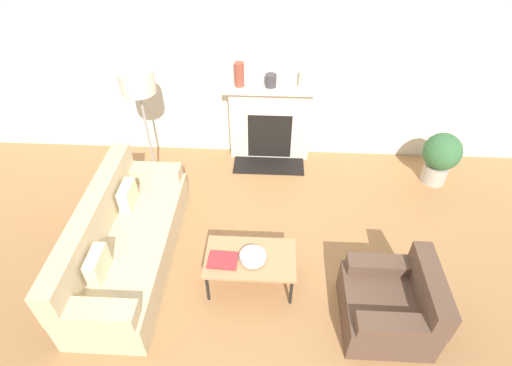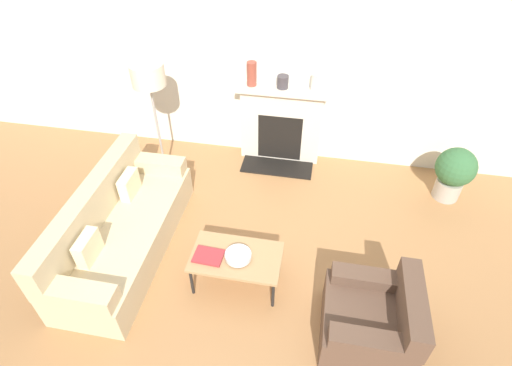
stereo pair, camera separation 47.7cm
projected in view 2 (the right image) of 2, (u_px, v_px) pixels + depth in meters
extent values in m
plane|color=#A87547|center=(226.00, 289.00, 4.18)|extent=(18.00, 18.00, 0.00)
cube|color=silver|center=(268.00, 57.00, 5.12)|extent=(18.00, 0.06, 2.90)
cube|color=beige|center=(281.00, 126.00, 5.59)|extent=(1.12, 0.20, 1.06)
cube|color=black|center=(280.00, 138.00, 5.62)|extent=(0.61, 0.04, 0.69)
cube|color=black|center=(277.00, 167.00, 5.72)|extent=(1.00, 0.40, 0.02)
cube|color=beige|center=(282.00, 91.00, 5.20)|extent=(1.24, 0.28, 0.05)
cube|color=#CCB78E|center=(128.00, 237.00, 4.46)|extent=(0.82, 2.13, 0.41)
cube|color=#CCB78E|center=(91.00, 206.00, 4.22)|extent=(0.20, 2.13, 0.44)
cube|color=#CCB78E|center=(76.00, 294.00, 3.55)|extent=(0.75, 0.22, 0.18)
cube|color=#CCB78E|center=(155.00, 164.00, 4.98)|extent=(0.75, 0.22, 0.18)
cube|color=beige|center=(88.00, 248.00, 3.89)|extent=(0.12, 0.32, 0.28)
cube|color=beige|center=(129.00, 184.00, 4.61)|extent=(0.12, 0.32, 0.28)
cube|color=brown|center=(366.00, 323.00, 3.66)|extent=(0.80, 0.81, 0.39)
cube|color=brown|center=(412.00, 307.00, 3.38)|extent=(0.18, 0.81, 0.32)
cube|color=brown|center=(370.00, 278.00, 3.73)|extent=(0.72, 0.18, 0.13)
cube|color=brown|center=(373.00, 342.00, 3.25)|extent=(0.72, 0.18, 0.13)
cube|color=tan|center=(236.00, 257.00, 4.00)|extent=(0.91, 0.54, 0.03)
cylinder|color=black|center=(192.00, 282.00, 4.02)|extent=(0.03, 0.03, 0.38)
cylinder|color=black|center=(273.00, 295.00, 3.90)|extent=(0.03, 0.03, 0.38)
cylinder|color=black|center=(204.00, 247.00, 4.36)|extent=(0.03, 0.03, 0.38)
cylinder|color=black|center=(280.00, 258.00, 4.24)|extent=(0.03, 0.03, 0.38)
cylinder|color=silver|center=(238.00, 258.00, 3.96)|extent=(0.09, 0.09, 0.02)
cylinder|color=silver|center=(238.00, 256.00, 3.94)|extent=(0.26, 0.26, 0.05)
cube|color=#9E2D33|center=(208.00, 256.00, 3.97)|extent=(0.30, 0.23, 0.02)
cylinder|color=gray|center=(166.00, 172.00, 5.62)|extent=(0.40, 0.40, 0.03)
cylinder|color=gray|center=(158.00, 130.00, 5.17)|extent=(0.03, 0.03, 1.36)
cylinder|color=beige|center=(148.00, 75.00, 4.67)|extent=(0.40, 0.40, 0.26)
cylinder|color=brown|center=(252.00, 74.00, 5.16)|extent=(0.13, 0.13, 0.32)
cylinder|color=#3D383D|center=(283.00, 82.00, 5.16)|extent=(0.15, 0.15, 0.17)
cylinder|color=beige|center=(314.00, 82.00, 5.08)|extent=(0.07, 0.07, 0.22)
cylinder|color=#B2A899|center=(447.00, 188.00, 5.18)|extent=(0.33, 0.33, 0.27)
sphere|color=#386B3D|center=(456.00, 167.00, 4.94)|extent=(0.49, 0.49, 0.49)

